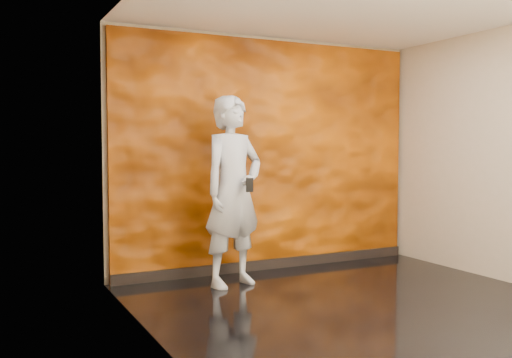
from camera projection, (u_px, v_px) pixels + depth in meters
The scene contains 5 objects.
room at pixel (372, 156), 5.14m from camera, with size 4.02×4.02×2.81m.
feature_wall at pixel (271, 155), 6.89m from camera, with size 3.90×0.06×2.75m, color #DE6506.
baseboard at pixel (272, 264), 6.93m from camera, with size 3.90×0.04×0.12m, color black.
man at pixel (233, 191), 6.07m from camera, with size 0.74×0.49×2.03m, color #A7ACB6.
phone at pixel (250, 185), 5.85m from camera, with size 0.08×0.02×0.15m, color black.
Camera 1 is at (-3.23, -4.14, 1.50)m, focal length 40.00 mm.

